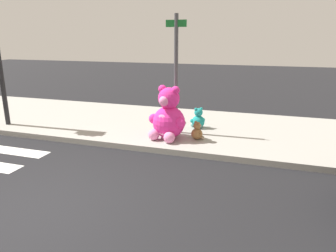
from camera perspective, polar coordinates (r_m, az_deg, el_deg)
name	(u,v)px	position (r m, az deg, el deg)	size (l,w,h in m)	color
ground_plane	(42,209)	(5.68, -22.30, -14.06)	(60.00, 60.00, 0.00)	black
sidewalk	(153,124)	(9.85, -2.83, 0.28)	(28.00, 4.40, 0.15)	#9E9B93
sign_pole	(176,72)	(8.45, 1.49, 9.94)	(0.56, 0.11, 3.20)	#4C4C51
plush_pink_large	(168,118)	(8.11, 0.00, 1.54)	(1.07, 0.99, 1.41)	#F22D93
plush_teal	(198,120)	(9.21, 5.58, 1.18)	(0.43, 0.45, 0.62)	teal
plush_lime	(172,116)	(9.78, 0.83, 1.94)	(0.37, 0.41, 0.54)	#8CD133
plush_brown	(197,132)	(8.16, 5.46, -1.13)	(0.35, 0.35, 0.49)	olive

